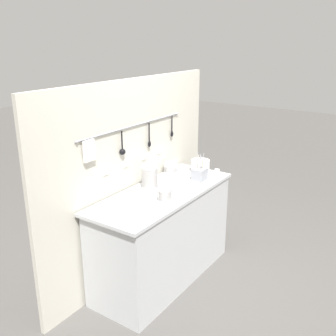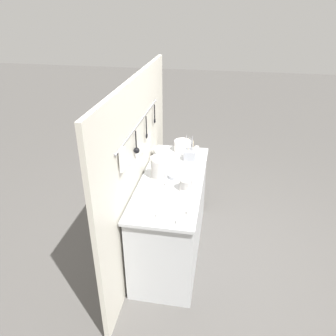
# 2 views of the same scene
# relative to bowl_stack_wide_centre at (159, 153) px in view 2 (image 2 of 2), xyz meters

# --- Properties ---
(ground_plane) EXTENTS (20.00, 20.00, 0.00)m
(ground_plane) POSITION_rel_bowl_stack_wide_centre_xyz_m (-0.45, -0.22, -0.97)
(ground_plane) COLOR #514F4C
(counter) EXTENTS (1.59, 0.62, 0.91)m
(counter) POSITION_rel_bowl_stack_wide_centre_xyz_m (-0.45, -0.22, -0.51)
(counter) COLOR #B7BABC
(counter) RESTS_ON ground
(back_wall) EXTENTS (2.39, 0.09, 1.91)m
(back_wall) POSITION_rel_bowl_stack_wide_centre_xyz_m (-0.45, 0.12, -0.01)
(back_wall) COLOR beige
(back_wall) RESTS_ON ground
(bowl_stack_wide_centre) EXTENTS (0.14, 0.14, 0.11)m
(bowl_stack_wide_centre) POSITION_rel_bowl_stack_wide_centre_xyz_m (0.00, 0.00, 0.00)
(bowl_stack_wide_centre) COLOR white
(bowl_stack_wide_centre) RESTS_ON counter
(bowl_stack_nested_right) EXTENTS (0.11, 0.11, 0.14)m
(bowl_stack_nested_right) POSITION_rel_bowl_stack_wide_centre_xyz_m (-0.65, -0.38, 0.01)
(bowl_stack_nested_right) COLOR white
(bowl_stack_nested_right) RESTS_ON counter
(bowl_stack_back_corner) EXTENTS (0.15, 0.15, 0.23)m
(bowl_stack_back_corner) POSITION_rel_bowl_stack_wide_centre_xyz_m (-0.47, -0.08, 0.06)
(bowl_stack_back_corner) COLOR white
(bowl_stack_back_corner) RESTS_ON counter
(plate_stack) EXTENTS (0.19, 0.19, 0.13)m
(plate_stack) POSITION_rel_bowl_stack_wide_centre_xyz_m (0.22, -0.23, 0.01)
(plate_stack) COLOR white
(plate_stack) RESTS_ON counter
(steel_mixing_bowl) EXTENTS (0.12, 0.12, 0.04)m
(steel_mixing_bowl) POSITION_rel_bowl_stack_wide_centre_xyz_m (-0.43, -0.24, -0.04)
(steel_mixing_bowl) COLOR #93969E
(steel_mixing_bowl) RESTS_ON counter
(cutlery_caddy) EXTENTS (0.12, 0.12, 0.27)m
(cutlery_caddy) POSITION_rel_bowl_stack_wide_centre_xyz_m (0.01, -0.34, 0.00)
(cutlery_caddy) COLOR #93969E
(cutlery_caddy) RESTS_ON counter
(cup_edge_far) EXTENTS (0.05, 0.05, 0.04)m
(cup_edge_far) POSITION_rel_bowl_stack_wide_centre_xyz_m (-1.17, -0.40, -0.04)
(cup_edge_far) COLOR white
(cup_edge_far) RESTS_ON counter
(cup_edge_near) EXTENTS (0.05, 0.05, 0.04)m
(cup_edge_near) POSITION_rel_bowl_stack_wide_centre_xyz_m (-0.60, -0.20, -0.04)
(cup_edge_near) COLOR white
(cup_edge_near) RESTS_ON counter
(cup_by_caddy) EXTENTS (0.05, 0.05, 0.04)m
(cup_by_caddy) POSITION_rel_bowl_stack_wide_centre_xyz_m (-1.11, -0.22, -0.04)
(cup_by_caddy) COLOR white
(cup_by_caddy) RESTS_ON counter
(cup_front_left) EXTENTS (0.05, 0.05, 0.04)m
(cup_front_left) POSITION_rel_bowl_stack_wide_centre_xyz_m (0.28, -0.40, -0.04)
(cup_front_left) COLOR white
(cup_front_left) RESTS_ON counter
(cup_back_left) EXTENTS (0.05, 0.05, 0.04)m
(cup_back_left) POSITION_rel_bowl_stack_wide_centre_xyz_m (-1.03, -0.46, -0.04)
(cup_back_left) COLOR white
(cup_back_left) RESTS_ON counter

